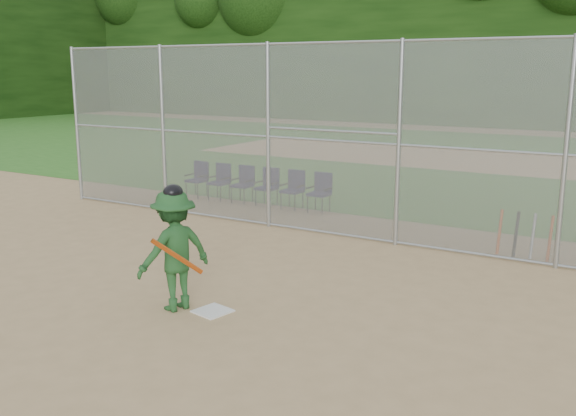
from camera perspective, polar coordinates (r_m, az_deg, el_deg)
The scene contains 14 objects.
ground at distance 9.33m, azimuth -8.03°, elevation -9.43°, with size 100.00×100.00×0.00m, color tan.
grass_strip at distance 25.54m, azimuth 18.22°, elevation 3.89°, with size 100.00×100.00×0.00m, color #2B651E.
dirt_patch_far at distance 25.54m, azimuth 18.22°, elevation 3.90°, with size 24.00×24.00×0.00m, color tan.
backstop_fence at distance 13.01m, azimuth 5.70°, elevation 6.18°, with size 16.09×0.09×4.00m.
treeline at distance 27.35m, azimuth 19.99°, elevation 15.84°, with size 81.00×60.00×11.00m.
home_plate at distance 9.42m, azimuth -6.71°, elevation -9.09°, with size 0.46×0.46×0.02m, color silver.
batter_at_plate at distance 9.35m, azimuth -10.08°, elevation -3.65°, with size 1.12×1.36×1.85m.
spare_bats at distance 12.68m, azimuth 20.27°, elevation -2.28°, with size 0.96×0.34×0.84m.
chair_0 at distance 17.72m, azimuth -8.15°, elevation 2.51°, with size 0.54×0.52×0.96m, color #12103B, non-canonical shape.
chair_1 at distance 17.25m, azimuth -6.19°, elevation 2.31°, with size 0.54×0.52×0.96m, color #12103B, non-canonical shape.
chair_2 at distance 16.81m, azimuth -4.11°, elevation 2.09°, with size 0.54×0.52×0.96m, color #12103B, non-canonical shape.
chair_3 at distance 16.39m, azimuth -1.93°, elevation 1.85°, with size 0.54×0.52×0.96m, color #12103B, non-canonical shape.
chair_4 at distance 16.00m, azimuth 0.36°, elevation 1.60°, with size 0.54×0.52×0.96m, color #12103B, non-canonical shape.
chair_5 at distance 15.63m, azimuth 2.76°, elevation 1.34°, with size 0.54×0.52×0.96m, color #12103B, non-canonical shape.
Camera 1 is at (5.51, -6.70, 3.41)m, focal length 40.00 mm.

